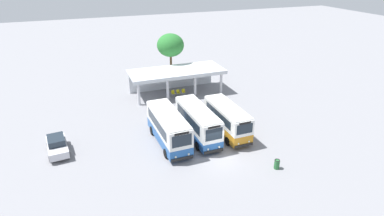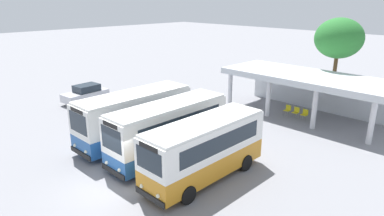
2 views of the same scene
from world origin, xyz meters
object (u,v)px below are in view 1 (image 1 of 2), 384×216
city_bus_second_in_row (198,122)px  waiting_chair_middle_seat (183,91)px  city_bus_middle_cream (227,119)px  parked_car_flank (57,145)px  waiting_chair_second_from_end (178,92)px  waiting_chair_end_by_column (173,93)px  litter_bin_apron (277,164)px  city_bus_nearest_orange (168,127)px

city_bus_second_in_row → waiting_chair_middle_seat: size_ratio=9.19×
city_bus_middle_cream → parked_car_flank: 17.13m
city_bus_second_in_row → parked_car_flank: 13.92m
city_bus_middle_cream → waiting_chair_second_from_end: size_ratio=8.56×
waiting_chair_end_by_column → waiting_chair_second_from_end: 0.75m
city_bus_second_in_row → city_bus_middle_cream: bearing=-6.4°
city_bus_middle_cream → waiting_chair_end_by_column: city_bus_middle_cream is taller
waiting_chair_second_from_end → litter_bin_apron: size_ratio=0.96×
city_bus_nearest_orange → waiting_chair_second_from_end: city_bus_nearest_orange is taller
parked_car_flank → waiting_chair_end_by_column: parked_car_flank is taller
city_bus_nearest_orange → city_bus_middle_cream: (6.40, -0.25, -0.08)m
waiting_chair_second_from_end → waiting_chair_middle_seat: same height
city_bus_nearest_orange → city_bus_middle_cream: 6.40m
waiting_chair_middle_seat → litter_bin_apron: (2.00, -19.41, -0.07)m
waiting_chair_end_by_column → waiting_chair_second_from_end: (0.75, -0.02, 0.00)m
city_bus_second_in_row → city_bus_middle_cream: 3.22m
waiting_chair_second_from_end → waiting_chair_middle_seat: size_ratio=1.00×
litter_bin_apron → city_bus_middle_cream: bearing=100.0°
city_bus_nearest_orange → waiting_chair_end_by_column: 12.59m
waiting_chair_second_from_end → waiting_chair_end_by_column: bearing=178.7°
parked_car_flank → waiting_chair_second_from_end: (15.51, 9.71, -0.30)m
parked_car_flank → waiting_chair_middle_seat: size_ratio=4.82×
city_bus_second_in_row → waiting_chair_second_from_end: bearing=81.4°
city_bus_nearest_orange → waiting_chair_middle_seat: (5.71, 11.76, -1.32)m
parked_car_flank → litter_bin_apron: size_ratio=4.61×
city_bus_middle_cream → litter_bin_apron: size_ratio=8.18×
city_bus_second_in_row → litter_bin_apron: city_bus_second_in_row is taller
city_bus_nearest_orange → waiting_chair_middle_seat: city_bus_nearest_orange is taller
waiting_chair_middle_seat → waiting_chair_second_from_end: bearing=178.9°
waiting_chair_end_by_column → litter_bin_apron: size_ratio=0.96×
city_bus_nearest_orange → litter_bin_apron: 10.95m
city_bus_nearest_orange → city_bus_second_in_row: city_bus_nearest_orange is taller
waiting_chair_second_from_end → litter_bin_apron: (2.74, -19.43, -0.07)m
city_bus_middle_cream → parked_car_flank: bearing=172.2°
city_bus_nearest_orange → waiting_chair_end_by_column: size_ratio=9.28×
city_bus_nearest_orange → city_bus_middle_cream: city_bus_nearest_orange is taller
waiting_chair_middle_seat → litter_bin_apron: size_ratio=0.96×
waiting_chair_middle_seat → litter_bin_apron: litter_bin_apron is taller
city_bus_middle_cream → city_bus_second_in_row: bearing=173.6°
city_bus_second_in_row → waiting_chair_middle_seat: city_bus_second_in_row is taller
parked_car_flank → waiting_chair_second_from_end: bearing=32.1°
waiting_chair_end_by_column → waiting_chair_middle_seat: (1.50, -0.03, 0.00)m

